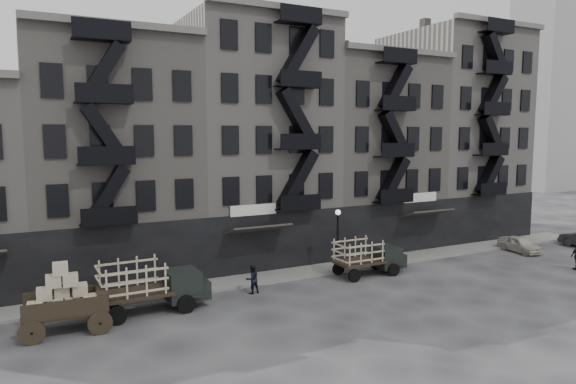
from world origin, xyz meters
name	(u,v)px	position (x,y,z in m)	size (l,w,h in m)	color
ground	(318,291)	(0.00, 0.00, 0.00)	(140.00, 140.00, 0.00)	#38383A
sidewalk	(289,274)	(0.00, 3.75, 0.07)	(55.00, 2.50, 0.15)	slate
building_midwest	(110,160)	(-10.00, 9.83, 7.50)	(10.00, 11.35, 16.20)	gray
building_center	(251,143)	(0.00, 9.82, 8.50)	(10.00, 11.35, 18.20)	gray
building_mideast	(362,154)	(10.00, 9.83, 7.50)	(10.00, 11.35, 16.20)	gray
building_east	(452,135)	(20.00, 9.82, 9.00)	(10.00, 11.35, 19.20)	gray
lamp_post	(338,232)	(3.00, 2.60, 2.78)	(0.36, 0.36, 4.28)	black
wagon	(62,293)	(-13.79, -0.01, 1.90)	(4.02, 2.30, 3.32)	black
stake_truck_west	(151,282)	(-9.53, 0.91, 1.59)	(5.60, 2.42, 2.78)	black
stake_truck_east	(369,254)	(4.60, 1.36, 1.40)	(4.92, 2.10, 2.45)	black
car_east	(520,244)	(19.00, 1.26, 0.62)	(1.46, 3.62, 1.23)	#BAB6A7
pedestrian_mid	(252,279)	(-3.66, 1.34, 0.85)	(0.82, 0.64, 1.69)	black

